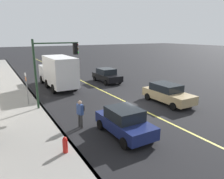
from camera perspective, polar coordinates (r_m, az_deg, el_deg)
ground at (r=16.68m, az=6.36°, el=-4.63°), size 200.00×200.00×0.00m
sidewalk_slab at (r=13.75m, az=-22.66°, el=-9.72°), size 80.00×3.62×0.15m
curb_edge at (r=14.02m, az=-15.59°, el=-8.62°), size 80.00×0.16×0.15m
lane_stripe_center at (r=16.68m, az=6.36°, el=-4.62°), size 80.00×0.16×0.01m
car_navy at (r=11.84m, az=3.43°, el=-8.73°), size 3.89×1.93×1.57m
car_tan at (r=17.85m, az=14.95°, el=-1.02°), size 4.48×2.04×1.59m
car_black at (r=25.02m, az=-1.44°, el=3.90°), size 4.32×2.07×1.63m
truck_white at (r=22.85m, az=-14.55°, el=4.77°), size 7.39×2.49×3.37m
pedestrian_with_backpack at (r=12.74m, az=-8.64°, el=-6.07°), size 0.46×0.44×1.73m
traffic_light_mast at (r=16.25m, az=-15.78°, el=7.36°), size 0.28×3.46×5.22m
street_sign_post at (r=17.53m, az=-22.31°, el=0.82°), size 0.60×0.08×2.75m
fire_hydrant at (r=10.30m, az=-12.68°, el=-14.90°), size 0.24×0.24×0.94m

